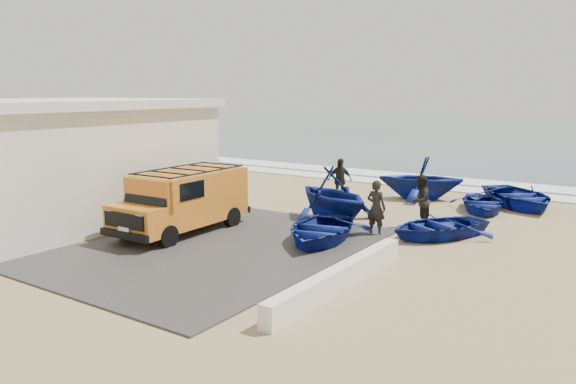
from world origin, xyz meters
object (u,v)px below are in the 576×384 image
Objects in this scene: van at (184,199)px; fisherman_front at (376,208)px; parapet at (340,277)px; fisherman_middle at (420,201)px; fisherman_back at (340,180)px; boat_far_right at (518,196)px; boat_near_left at (321,229)px; boat_mid_left at (332,194)px; boat_near_right at (437,226)px; building at (55,158)px; boat_mid_right at (482,203)px; boat_far_left at (421,178)px.

fisherman_front is (5.36, 3.23, -0.23)m from van.
fisherman_middle reaches higher than parapet.
fisherman_back is (-5.13, 9.24, 0.65)m from parapet.
van is at bearing -167.66° from boat_far_right.
fisherman_middle is 4.92m from fisherman_back.
parapet is at bearing -67.68° from boat_near_left.
boat_mid_left is at bearing -116.41° from fisherman_back.
fisherman_front reaches higher than boat_far_right.
parapet is 7.02m from boat_mid_left.
boat_near_right is at bearing 27.69° from van.
boat_far_right is (13.82, 11.36, -1.72)m from building.
boat_far_left is at bearing 137.24° from boat_mid_right.
boat_near_right is at bearing 5.25° from boat_far_left.
building is at bearing 177.10° from fisherman_back.
parapet is 1.71× the size of boat_far_left.
boat_near_left is 2.06m from fisherman_front.
fisherman_middle is (-0.74, 7.00, 0.62)m from parapet.
parapet is 12.02m from boat_far_left.
boat_near_left is 9.78m from boat_far_right.
fisherman_front is (-1.49, 5.08, 0.62)m from parapet.
boat_mid_right is 5.71m from fisherman_back.
fisherman_middle reaches higher than boat_near_right.
fisherman_front is at bearing -11.53° from boat_far_left.
boat_near_left reaches higher than boat_near_right.
boat_far_left reaches higher than boat_near_left.
van reaches higher than boat_near_right.
boat_far_right is at bearing 160.31° from fisherman_middle.
boat_far_right is at bearing 40.67° from boat_mid_right.
parapet is 1.86× the size of boat_mid_right.
building is 5.09× the size of fisherman_back.
boat_near_right is 2.02m from fisherman_front.
van is 11.38m from boat_mid_right.
fisherman_front is (-1.88, -5.51, 0.57)m from boat_mid_right.
boat_mid_right is at bearing -105.77° from fisherman_front.
boat_near_right is at bearing -138.85° from boat_far_right.
boat_near_right is 0.94× the size of boat_mid_left.
fisherman_front is (1.05, -6.65, -0.03)m from boat_far_left.
boat_far_left is (-2.54, 11.73, 0.65)m from parapet.
fisherman_front is at bearing -126.74° from boat_near_right.
boat_far_left reaches higher than fisherman_middle.
fisherman_back is at bearing -45.76° from fisherman_front.
fisherman_middle reaches higher than boat_far_right.
parapet is at bearing 109.39° from fisherman_front.
fisherman_back reaches higher than boat_near_left.
boat_mid_right is 1.80× the size of fisherman_middle.
boat_far_left reaches higher than boat_mid_right.
boat_far_right is (3.85, 8.99, 0.04)m from boat_near_left.
fisherman_middle is (11.76, 6.00, -1.27)m from building.
boat_mid_left reaches higher than boat_far_left.
fisherman_front is at bearing -86.29° from boat_mid_left.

